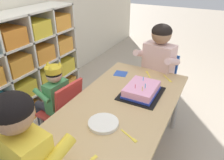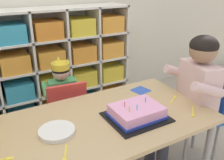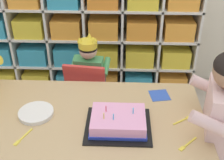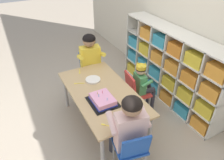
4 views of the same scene
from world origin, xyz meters
The scene contains 14 objects.
ground centered at (0.00, 0.00, 0.00)m, with size 16.00×16.00×0.00m, color tan.
storage_cubby_shelf centered at (-0.11, 1.22, 0.52)m, with size 2.02×0.35×1.12m.
activity_table centered at (0.00, 0.00, 0.53)m, with size 1.38×0.74×0.59m.
classroom_chair_blue centered at (-0.05, 0.54, 0.38)m, with size 0.35×0.35×0.67m.
child_with_crown centered at (-0.04, 0.65, 0.51)m, with size 0.31×0.31×0.82m.
adult_helper_seated centered at (-0.71, 0.16, 0.65)m, with size 0.45×0.44×1.04m.
classroom_chair_guest_side centered at (0.81, -0.07, 0.43)m, with size 0.40×0.37×0.70m.
guest_at_table_side centered at (0.69, -0.04, 0.64)m, with size 0.46×0.44×1.03m.
birthday_cake_on_tray centered at (0.20, -0.08, 0.62)m, with size 0.36×0.31×0.12m.
paper_plate_stack centered at (-0.28, 0.00, 0.60)m, with size 0.20×0.20×0.02m, color white.
paper_napkin_square centered at (0.45, 0.22, 0.59)m, with size 0.12×0.12×0.00m, color #3356B7.
fork_near_cake_tray centered at (-0.30, -0.20, 0.59)m, with size 0.07×0.13×0.00m.
fork_scattered_mid_table centered at (0.57, -0.01, 0.59)m, with size 0.12×0.09×0.00m.
fork_by_napkin centered at (0.55, -0.21, 0.59)m, with size 0.11×0.11×0.00m.
Camera 1 is at (-1.25, -0.56, 1.52)m, focal length 34.74 mm.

